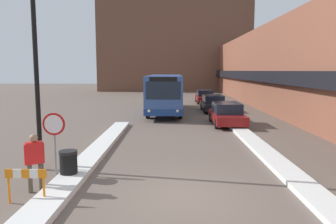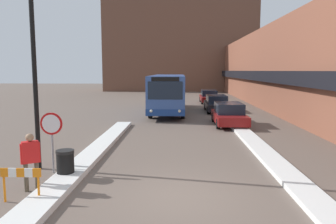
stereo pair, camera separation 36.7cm
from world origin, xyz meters
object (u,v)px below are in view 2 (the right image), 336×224
Objects in this scene: parked_car_middle at (216,103)px; construction_barricade at (21,178)px; parked_car_front at (229,114)px; street_lamp at (40,44)px; trash_bin at (65,164)px; city_bus at (168,92)px; stop_sign at (52,130)px; pedestrian at (30,156)px; parked_car_back at (209,96)px.

construction_barricade is at bearing -110.37° from parked_car_middle.
street_lamp is (-8.00, -9.86, 3.69)m from parked_car_front.
street_lamp is 4.20m from trash_bin.
street_lamp reaches higher than parked_car_middle.
parked_car_front is at bearing 50.95° from street_lamp.
parked_car_front is at bearing -57.33° from city_bus.
stop_sign is (-3.38, -16.85, -0.19)m from city_bus.
city_bus reaches higher than stop_sign.
parked_car_front is 0.96× the size of parked_car_middle.
parked_car_middle is at bearing 64.85° from street_lamp.
stop_sign is at bearing 139.82° from trash_bin.
street_lamp is (-3.83, -16.35, 2.70)m from city_bus.
pedestrian is (-7.55, -19.16, 0.32)m from parked_car_middle.
parked_car_back is (0.00, 14.60, -0.01)m from parked_car_front.
pedestrian reaches higher than parked_car_middle.
stop_sign reaches higher than construction_barricade.
construction_barricade is at bearing -99.60° from city_bus.
city_bus is 2.58× the size of parked_car_back.
pedestrian is at bearing -105.84° from parked_car_back.
parked_car_middle is 2.26× the size of stop_sign.
trash_bin is at bearing -99.05° from city_bus.
street_lamp is (-8.00, -17.03, 3.71)m from parked_car_middle.
pedestrian is 1.80× the size of trash_bin.
street_lamp reaches higher than pedestrian.
construction_barricade is at bearing -87.44° from stop_sign.
parked_car_back is (4.16, 8.11, -1.00)m from city_bus.
city_bus is at bearing 78.65° from stop_sign.
parked_car_back is 0.63× the size of street_lamp.
trash_bin is (-6.93, -10.88, -0.24)m from parked_car_front.
street_lamp is 7.62× the size of trash_bin.
construction_barricade is at bearing -120.05° from parked_car_front.
pedestrian is at bearing -111.49° from parked_car_middle.
parked_car_middle is 0.66× the size of street_lamp.
pedestrian is 0.94m from construction_barricade.
trash_bin is at bearing -111.00° from parked_car_middle.
parked_car_front is 7.17m from parked_car_middle.
city_bus is 10.72× the size of construction_barricade.
street_lamp reaches higher than stop_sign.
stop_sign reaches higher than trash_bin.
city_bus reaches higher than pedestrian.
parked_car_middle is at bearing 9.30° from city_bus.
city_bus is 1.63× the size of street_lamp.
stop_sign is 1.23× the size of pedestrian.
parked_car_back is at bearing 42.04° from pedestrian.
stop_sign is at bearing -106.82° from parked_car_back.
city_bus is at bearing -117.16° from parked_car_back.
street_lamp is at bearing 69.83° from pedestrian.
stop_sign is 1.71m from pedestrian.
city_bus is 5.57× the size of stop_sign.
parked_car_back is at bearing 90.00° from parked_car_front.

